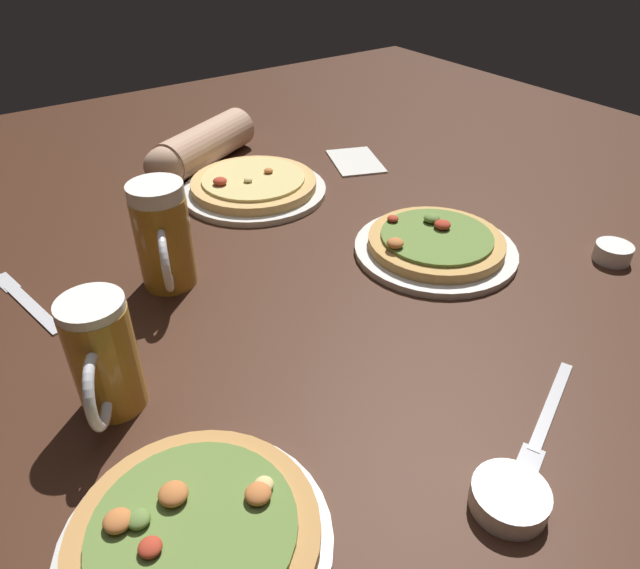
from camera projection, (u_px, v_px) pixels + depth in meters
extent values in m
cube|color=#3D2114|center=(320.00, 303.00, 0.90)|extent=(2.40, 2.40, 0.03)
cylinder|color=silver|center=(197.00, 544.00, 0.55)|extent=(0.26, 0.26, 0.01)
cylinder|color=tan|center=(195.00, 535.00, 0.54)|extent=(0.24, 0.24, 0.02)
cylinder|color=olive|center=(193.00, 528.00, 0.54)|extent=(0.20, 0.20, 0.01)
ellipsoid|color=#B73823|center=(150.00, 547.00, 0.51)|extent=(0.02, 0.02, 0.01)
ellipsoid|color=#DBC67A|center=(264.00, 485.00, 0.56)|extent=(0.02, 0.02, 0.01)
ellipsoid|color=olive|center=(139.00, 519.00, 0.53)|extent=(0.02, 0.02, 0.01)
ellipsoid|color=#C67038|center=(118.00, 521.00, 0.53)|extent=(0.03, 0.03, 0.01)
ellipsoid|color=#C67038|center=(258.00, 494.00, 0.55)|extent=(0.03, 0.03, 0.01)
ellipsoid|color=#C67038|center=(173.00, 494.00, 0.55)|extent=(0.03, 0.03, 0.01)
cylinder|color=silver|center=(254.00, 191.00, 1.19)|extent=(0.29, 0.29, 0.01)
cylinder|color=tan|center=(254.00, 184.00, 1.18)|extent=(0.25, 0.25, 0.02)
cylinder|color=#DBC67A|center=(253.00, 178.00, 1.17)|extent=(0.21, 0.21, 0.01)
ellipsoid|color=#C67038|center=(269.00, 171.00, 1.18)|extent=(0.02, 0.02, 0.01)
ellipsoid|color=#B73823|center=(220.00, 181.00, 1.14)|extent=(0.03, 0.03, 0.01)
ellipsoid|color=#DBC67A|center=(248.00, 180.00, 1.15)|extent=(0.02, 0.02, 0.01)
cylinder|color=silver|center=(435.00, 250.00, 0.99)|extent=(0.28, 0.28, 0.01)
cylinder|color=tan|center=(436.00, 242.00, 0.99)|extent=(0.23, 0.23, 0.02)
cylinder|color=olive|center=(437.00, 236.00, 0.98)|extent=(0.19, 0.19, 0.01)
ellipsoid|color=#C67038|center=(396.00, 243.00, 0.94)|extent=(0.03, 0.03, 0.01)
ellipsoid|color=olive|center=(432.00, 218.00, 1.01)|extent=(0.03, 0.03, 0.01)
ellipsoid|color=#B73823|center=(393.00, 218.00, 1.01)|extent=(0.02, 0.02, 0.01)
ellipsoid|color=#B73823|center=(445.00, 226.00, 0.99)|extent=(0.03, 0.03, 0.01)
cylinder|color=#B27A23|center=(105.00, 359.00, 0.67)|extent=(0.08, 0.08, 0.14)
cylinder|color=white|center=(90.00, 306.00, 0.63)|extent=(0.08, 0.08, 0.01)
torus|color=silver|center=(98.00, 390.00, 0.63)|extent=(0.05, 0.09, 0.09)
cylinder|color=#B27A23|center=(164.00, 242.00, 0.88)|extent=(0.08, 0.08, 0.15)
cylinder|color=white|center=(155.00, 191.00, 0.83)|extent=(0.08, 0.08, 0.02)
torus|color=silver|center=(166.00, 260.00, 0.84)|extent=(0.04, 0.09, 0.09)
cylinder|color=silver|center=(509.00, 498.00, 0.58)|extent=(0.08, 0.08, 0.03)
cylinder|color=white|center=(613.00, 253.00, 0.97)|extent=(0.06, 0.06, 0.03)
cube|color=silver|center=(356.00, 160.00, 1.32)|extent=(0.15, 0.18, 0.01)
cube|color=silver|center=(552.00, 404.00, 0.70)|extent=(0.16, 0.08, 0.01)
cube|color=silver|center=(530.00, 460.00, 0.64)|extent=(0.05, 0.04, 0.00)
cube|color=silver|center=(33.00, 307.00, 0.86)|extent=(0.05, 0.17, 0.01)
cube|color=silver|center=(6.00, 281.00, 0.92)|extent=(0.03, 0.06, 0.00)
cylinder|color=tan|center=(206.00, 144.00, 1.29)|extent=(0.27, 0.20, 0.09)
ellipsoid|color=tan|center=(168.00, 165.00, 1.20)|extent=(0.10, 0.08, 0.08)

